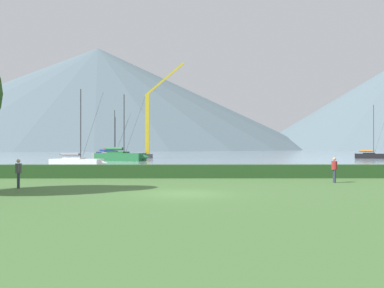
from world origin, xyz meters
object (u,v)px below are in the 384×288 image
at_px(sailboat_slip_1, 121,156).
at_px(sailboat_slip_2, 113,154).
at_px(sailboat_slip_0, 112,155).
at_px(sailboat_slip_4, 77,162).
at_px(person_standing_walker, 18,171).
at_px(dock_crane, 149,128).
at_px(person_seated_viewer, 334,168).
at_px(sailboat_slip_3, 371,155).

height_order(sailboat_slip_1, sailboat_slip_2, sailboat_slip_1).
relative_size(sailboat_slip_0, sailboat_slip_2, 1.03).
bearing_deg(sailboat_slip_4, person_standing_walker, -70.00).
bearing_deg(sailboat_slip_1, sailboat_slip_0, 127.92).
distance_m(sailboat_slip_0, sailboat_slip_2, 16.28).
height_order(sailboat_slip_1, dock_crane, dock_crane).
bearing_deg(person_seated_viewer, sailboat_slip_4, 139.70).
xyz_separation_m(person_standing_walker, dock_crane, (1.79, 61.54, 5.01)).
bearing_deg(sailboat_slip_2, sailboat_slip_1, -57.69).
bearing_deg(sailboat_slip_3, sailboat_slip_0, -157.90).
distance_m(sailboat_slip_3, dock_crane, 43.47).
relative_size(sailboat_slip_0, sailboat_slip_3, 0.87).
xyz_separation_m(sailboat_slip_2, dock_crane, (9.03, -11.14, 5.31)).
relative_size(person_standing_walker, dock_crane, 0.09).
height_order(sailboat_slip_4, dock_crane, dock_crane).
bearing_deg(sailboat_slip_2, sailboat_slip_4, -64.98).
xyz_separation_m(sailboat_slip_0, sailboat_slip_4, (1.62, -31.69, -0.08)).
height_order(sailboat_slip_2, dock_crane, dock_crane).
bearing_deg(dock_crane, sailboat_slip_4, -97.52).
height_order(sailboat_slip_1, person_standing_walker, sailboat_slip_1).
bearing_deg(person_seated_viewer, sailboat_slip_0, 117.80).
bearing_deg(sailboat_slip_4, sailboat_slip_1, 98.20).
xyz_separation_m(sailboat_slip_0, sailboat_slip_2, (-2.57, 16.07, 0.03)).
bearing_deg(sailboat_slip_0, sailboat_slip_1, -66.11).
relative_size(sailboat_slip_1, dock_crane, 0.56).
bearing_deg(sailboat_slip_2, sailboat_slip_3, 5.52).
distance_m(sailboat_slip_0, sailboat_slip_1, 11.61).
bearing_deg(sailboat_slip_0, person_seated_viewer, -58.86).
distance_m(person_standing_walker, dock_crane, 61.77).
height_order(sailboat_slip_0, sailboat_slip_3, sailboat_slip_3).
relative_size(sailboat_slip_2, person_seated_viewer, 5.35).
height_order(sailboat_slip_2, sailboat_slip_3, sailboat_slip_3).
relative_size(sailboat_slip_2, dock_crane, 0.47).
xyz_separation_m(sailboat_slip_0, dock_crane, (6.46, 4.93, 5.33)).
height_order(sailboat_slip_0, sailboat_slip_1, sailboat_slip_1).
bearing_deg(sailboat_slip_0, sailboat_slip_3, 10.07).
relative_size(person_seated_viewer, dock_crane, 0.09).
bearing_deg(person_standing_walker, sailboat_slip_4, 80.63).
xyz_separation_m(sailboat_slip_0, sailboat_slip_3, (49.53, 2.62, -0.07)).
bearing_deg(sailboat_slip_0, dock_crane, 44.38).
relative_size(person_seated_viewer, person_standing_walker, 1.00).
xyz_separation_m(sailboat_slip_3, person_standing_walker, (-44.86, -59.23, 0.39)).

